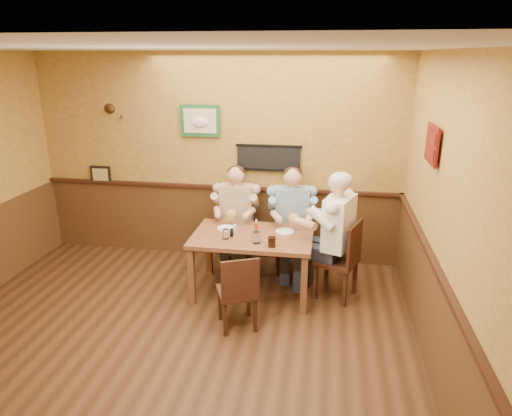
{
  "coord_description": "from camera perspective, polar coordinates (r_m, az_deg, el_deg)",
  "views": [
    {
      "loc": [
        1.5,
        -3.42,
        2.76
      ],
      "look_at": [
        0.72,
        1.41,
        1.1
      ],
      "focal_mm": 32.0,
      "sensor_mm": 36.0,
      "label": 1
    }
  ],
  "objects": [
    {
      "name": "plate_far_right",
      "position": [
        5.43,
        3.64,
        -2.95
      ],
      "size": [
        0.26,
        0.26,
        0.01
      ],
      "primitive_type": "cylinder",
      "rotation": [
        0.0,
        0.0,
        0.19
      ],
      "color": "white",
      "rests_on": "dining_table"
    },
    {
      "name": "room",
      "position": [
        3.99,
        -11.2,
        2.76
      ],
      "size": [
        5.02,
        5.03,
        2.81
      ],
      "color": "#372010",
      "rests_on": "ground"
    },
    {
      "name": "diner_tan_shirt",
      "position": [
        6.11,
        -2.41,
        -1.74
      ],
      "size": [
        0.6,
        0.6,
        1.26
      ],
      "primitive_type": null,
      "rotation": [
        0.0,
        0.0,
        0.04
      ],
      "color": "beige",
      "rests_on": "ground"
    },
    {
      "name": "diner_blue_polo",
      "position": [
        5.95,
        4.4,
        -2.24
      ],
      "size": [
        0.67,
        0.67,
        1.27
      ],
      "primitive_type": null,
      "rotation": [
        0.0,
        0.0,
        0.16
      ],
      "color": "#7B9CB8",
      "rests_on": "ground"
    },
    {
      "name": "dining_table",
      "position": [
        5.38,
        -0.44,
        -4.27
      ],
      "size": [
        1.4,
        0.9,
        0.75
      ],
      "color": "brown",
      "rests_on": "ground"
    },
    {
      "name": "chair_near_side",
      "position": [
        4.83,
        -2.38,
        -10.21
      ],
      "size": [
        0.51,
        0.51,
        0.85
      ],
      "primitive_type": null,
      "rotation": [
        0.0,
        0.0,
        3.54
      ],
      "color": "#3D1F13",
      "rests_on": "ground"
    },
    {
      "name": "diner_white_elder",
      "position": [
        5.37,
        10.17,
        -4.34
      ],
      "size": [
        0.81,
        0.81,
        1.37
      ],
      "primitive_type": null,
      "rotation": [
        0.0,
        0.0,
        -1.93
      ],
      "color": "white",
      "rests_on": "ground"
    },
    {
      "name": "salt_shaker",
      "position": [
        5.42,
        -2.69,
        -2.55
      ],
      "size": [
        0.04,
        0.04,
        0.09
      ],
      "primitive_type": "cylinder",
      "rotation": [
        0.0,
        0.0,
        0.24
      ],
      "color": "white",
      "rests_on": "dining_table"
    },
    {
      "name": "water_glass_left",
      "position": [
        5.23,
        -3.79,
        -3.26
      ],
      "size": [
        0.08,
        0.08,
        0.11
      ],
      "primitive_type": "cylinder",
      "rotation": [
        0.0,
        0.0,
        0.11
      ],
      "color": "silver",
      "rests_on": "dining_table"
    },
    {
      "name": "chair_right_end",
      "position": [
        5.45,
        10.05,
        -6.33
      ],
      "size": [
        0.57,
        0.57,
        0.96
      ],
      "primitive_type": null,
      "rotation": [
        0.0,
        0.0,
        -1.93
      ],
      "color": "#3D1F13",
      "rests_on": "ground"
    },
    {
      "name": "plate_far_left",
      "position": [
        5.54,
        -3.76,
        -2.52
      ],
      "size": [
        0.25,
        0.25,
        0.01
      ],
      "primitive_type": "cylinder",
      "rotation": [
        0.0,
        0.0,
        0.16
      ],
      "color": "white",
      "rests_on": "dining_table"
    },
    {
      "name": "chair_back_right",
      "position": [
        6.02,
        4.36,
        -3.94
      ],
      "size": [
        0.47,
        0.47,
        0.89
      ],
      "primitive_type": null,
      "rotation": [
        0.0,
        0.0,
        0.16
      ],
      "color": "#3D1F13",
      "rests_on": "ground"
    },
    {
      "name": "cola_tumbler",
      "position": [
        5.01,
        1.99,
        -4.25
      ],
      "size": [
        0.1,
        0.1,
        0.11
      ],
      "primitive_type": "cylinder",
      "rotation": [
        0.0,
        0.0,
        0.23
      ],
      "color": "black",
      "rests_on": "dining_table"
    },
    {
      "name": "water_glass_mid",
      "position": [
        5.1,
        0.06,
        -3.7
      ],
      "size": [
        0.11,
        0.11,
        0.13
      ],
      "primitive_type": "cylinder",
      "rotation": [
        0.0,
        0.0,
        -0.38
      ],
      "color": "white",
      "rests_on": "dining_table"
    },
    {
      "name": "chair_back_left",
      "position": [
        6.17,
        -2.39,
        -3.38
      ],
      "size": [
        0.42,
        0.42,
        0.88
      ],
      "primitive_type": null,
      "rotation": [
        0.0,
        0.0,
        0.04
      ],
      "color": "#3D1F13",
      "rests_on": "ground"
    },
    {
      "name": "pepper_shaker",
      "position": [
        5.28,
        -3.06,
        -3.09
      ],
      "size": [
        0.04,
        0.04,
        0.1
      ],
      "primitive_type": "cylinder",
      "rotation": [
        0.0,
        0.0,
        0.08
      ],
      "color": "black",
      "rests_on": "dining_table"
    },
    {
      "name": "hot_sauce_bottle",
      "position": [
        5.32,
        0.03,
        -2.52
      ],
      "size": [
        0.05,
        0.05,
        0.17
      ],
      "primitive_type": "cylinder",
      "rotation": [
        0.0,
        0.0,
        -0.26
      ],
      "color": "#C03814",
      "rests_on": "dining_table"
    }
  ]
}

